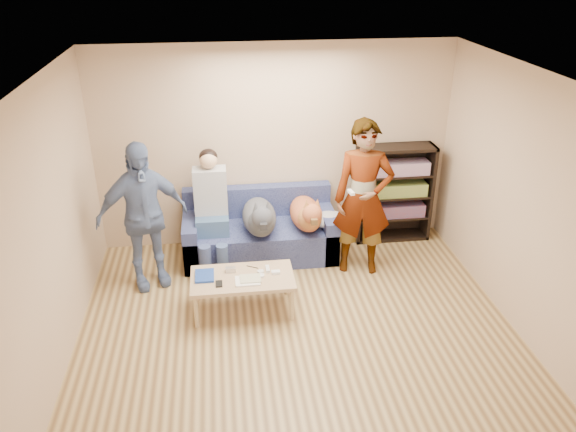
{
  "coord_description": "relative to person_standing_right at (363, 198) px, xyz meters",
  "views": [
    {
      "loc": [
        -0.71,
        -4.24,
        3.61
      ],
      "look_at": [
        0.0,
        1.2,
        0.95
      ],
      "focal_mm": 35.0,
      "sensor_mm": 36.0,
      "label": 1
    }
  ],
  "objects": [
    {
      "name": "ground",
      "position": [
        -0.93,
        -1.57,
        -0.94
      ],
      "size": [
        5.0,
        5.0,
        0.0
      ],
      "primitive_type": "plane",
      "color": "brown",
      "rests_on": "ground"
    },
    {
      "name": "ceiling",
      "position": [
        -0.93,
        -1.57,
        1.66
      ],
      "size": [
        5.0,
        5.0,
        0.0
      ],
      "primitive_type": "plane",
      "rotation": [
        3.14,
        0.0,
        0.0
      ],
      "color": "white",
      "rests_on": "ground"
    },
    {
      "name": "wall_back",
      "position": [
        -0.93,
        0.93,
        0.36
      ],
      "size": [
        4.5,
        0.0,
        4.5
      ],
      "primitive_type": "plane",
      "rotation": [
        1.57,
        0.0,
        0.0
      ],
      "color": "tan",
      "rests_on": "ground"
    },
    {
      "name": "wall_left",
      "position": [
        -3.18,
        -1.57,
        0.36
      ],
      "size": [
        0.0,
        5.0,
        5.0
      ],
      "primitive_type": "plane",
      "rotation": [
        1.57,
        0.0,
        1.57
      ],
      "color": "tan",
      "rests_on": "ground"
    },
    {
      "name": "wall_right",
      "position": [
        1.32,
        -1.57,
        0.36
      ],
      "size": [
        0.0,
        5.0,
        5.0
      ],
      "primitive_type": "plane",
      "rotation": [
        1.57,
        0.0,
        -1.57
      ],
      "color": "tan",
      "rests_on": "ground"
    },
    {
      "name": "blanket",
      "position": [
        -0.32,
        0.37,
        -0.43
      ],
      "size": [
        0.47,
        0.4,
        0.16
      ],
      "primitive_type": "ellipsoid",
      "color": "#A3A3A7",
      "rests_on": "sofa"
    },
    {
      "name": "person_standing_right",
      "position": [
        0.0,
        0.0,
        0.0
      ],
      "size": [
        0.76,
        0.57,
        1.88
      ],
      "primitive_type": "imported",
      "rotation": [
        0.0,
        0.0,
        -0.19
      ],
      "color": "gray",
      "rests_on": "ground"
    },
    {
      "name": "person_standing_left",
      "position": [
        -2.53,
        -0.01,
        -0.07
      ],
      "size": [
        1.11,
        0.75,
        1.75
      ],
      "primitive_type": "imported",
      "rotation": [
        0.0,
        0.0,
        0.35
      ],
      "color": "#6878A7",
      "rests_on": "ground"
    },
    {
      "name": "held_controller",
      "position": [
        -0.2,
        -0.2,
        0.18
      ],
      "size": [
        0.06,
        0.13,
        0.03
      ],
      "primitive_type": "cube",
      "rotation": [
        0.0,
        0.0,
        0.16
      ],
      "color": "white",
      "rests_on": "person_standing_right"
    },
    {
      "name": "notebook_blue",
      "position": [
        -1.87,
        -0.64,
        -0.51
      ],
      "size": [
        0.2,
        0.26,
        0.03
      ],
      "primitive_type": "cube",
      "color": "#1B3B97",
      "rests_on": "coffee_table"
    },
    {
      "name": "papers",
      "position": [
        -1.42,
        -0.79,
        -0.51
      ],
      "size": [
        0.26,
        0.2,
        0.02
      ],
      "primitive_type": "cube",
      "color": "white",
      "rests_on": "coffee_table"
    },
    {
      "name": "magazine",
      "position": [
        -1.39,
        -0.77,
        -0.5
      ],
      "size": [
        0.22,
        0.17,
        0.01
      ],
      "primitive_type": "cube",
      "color": "#BFBD99",
      "rests_on": "coffee_table"
    },
    {
      "name": "camera_silver",
      "position": [
        -1.59,
        -0.57,
        -0.5
      ],
      "size": [
        0.11,
        0.06,
        0.05
      ],
      "primitive_type": "cube",
      "color": "#B5B5BA",
      "rests_on": "coffee_table"
    },
    {
      "name": "controller_a",
      "position": [
        -1.19,
        -0.59,
        -0.51
      ],
      "size": [
        0.04,
        0.13,
        0.03
      ],
      "primitive_type": "cube",
      "color": "silver",
      "rests_on": "coffee_table"
    },
    {
      "name": "controller_b",
      "position": [
        -1.11,
        -0.67,
        -0.51
      ],
      "size": [
        0.09,
        0.06,
        0.03
      ],
      "primitive_type": "cube",
      "color": "white",
      "rests_on": "coffee_table"
    },
    {
      "name": "headphone_cup_a",
      "position": [
        -1.27,
        -0.71,
        -0.51
      ],
      "size": [
        0.07,
        0.07,
        0.02
      ],
      "primitive_type": "cylinder",
      "color": "white",
      "rests_on": "coffee_table"
    },
    {
      "name": "headphone_cup_b",
      "position": [
        -1.27,
        -0.63,
        -0.51
      ],
      "size": [
        0.07,
        0.07,
        0.02
      ],
      "primitive_type": "cylinder",
      "color": "silver",
      "rests_on": "coffee_table"
    },
    {
      "name": "pen_orange",
      "position": [
        -1.49,
        -0.85,
        -0.52
      ],
      "size": [
        0.13,
        0.06,
        0.01
      ],
      "primitive_type": "cylinder",
      "rotation": [
        0.0,
        1.57,
        0.35
      ],
      "color": "orange",
      "rests_on": "coffee_table"
    },
    {
      "name": "pen_black",
      "position": [
        -1.35,
        -0.51,
        -0.52
      ],
      "size": [
        0.13,
        0.08,
        0.01
      ],
      "primitive_type": "cylinder",
      "rotation": [
        0.0,
        1.57,
        -0.52
      ],
      "color": "black",
      "rests_on": "coffee_table"
    },
    {
      "name": "wallet",
      "position": [
        -1.72,
        -0.81,
        -0.51
      ],
      "size": [
        0.07,
        0.12,
        0.02
      ],
      "primitive_type": "cube",
      "color": "black",
      "rests_on": "coffee_table"
    },
    {
      "name": "sofa",
      "position": [
        -1.18,
        0.53,
        -0.66
      ],
      "size": [
        1.9,
        0.85,
        0.82
      ],
      "color": "#515B93",
      "rests_on": "ground"
    },
    {
      "name": "person_seated",
      "position": [
        -1.77,
        0.4,
        -0.17
      ],
      "size": [
        0.4,
        0.73,
        1.47
      ],
      "color": "#3E608A",
      "rests_on": "sofa"
    },
    {
      "name": "dog_gray",
      "position": [
        -1.19,
        0.28,
        -0.31
      ],
      "size": [
        0.41,
        1.25,
        0.6
      ],
      "color": "#4D4E57",
      "rests_on": "sofa"
    },
    {
      "name": "dog_tan",
      "position": [
        -0.61,
        0.32,
        -0.32
      ],
      "size": [
        0.39,
        1.15,
        0.56
      ],
      "color": "#A95233",
      "rests_on": "sofa"
    },
    {
      "name": "coffee_table",
      "position": [
        -1.47,
        -0.69,
        -0.57
      ],
      "size": [
        1.1,
        0.6,
        0.42
      ],
      "color": "tan",
      "rests_on": "ground"
    },
    {
      "name": "bookshelf",
      "position": [
        0.62,
        0.76,
        -0.26
      ],
      "size": [
        1.0,
        0.34,
        1.3
      ],
      "color": "black",
      "rests_on": "ground"
    }
  ]
}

